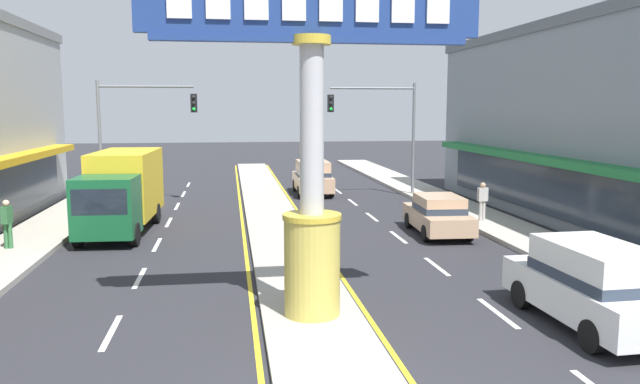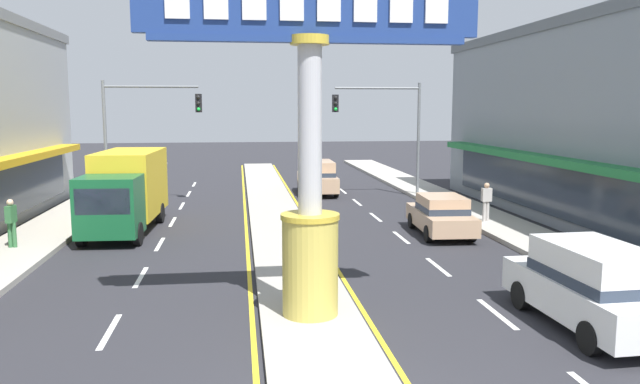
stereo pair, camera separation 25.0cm
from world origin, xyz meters
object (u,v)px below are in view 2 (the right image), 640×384
Objects in this scene: pedestrian_near_kerb at (11,220)px; pedestrian_far_side at (486,200)px; sedan_near_left_lane at (441,215)px; district_sign at (310,148)px; suv_far_right_lane at (317,177)px; suv_near_right_lane at (592,285)px; box_truck_mid_left_lane at (126,188)px; traffic_light_right_side at (387,119)px; traffic_light_left_side at (141,120)px.

pedestrian_near_kerb reaches higher than pedestrian_far_side.
district_sign is at bearing -124.31° from sedan_near_left_lane.
suv_far_right_lane is 2.87× the size of pedestrian_far_side.
box_truck_mid_left_lane is at bearing 133.65° from suv_near_right_lane.
traffic_light_right_side is at bearing -24.88° from suv_far_right_lane.
traffic_light_left_side is 15.92m from sedan_near_left_lane.
pedestrian_far_side is (2.45, 11.85, 0.11)m from suv_near_right_lane.
traffic_light_right_side is 0.89× the size of box_truck_mid_left_lane.
suv_far_right_lane is 2.81× the size of pedestrian_near_kerb.
traffic_light_right_side is (12.78, 0.88, 0.00)m from traffic_light_left_side.
box_truck_mid_left_lane is (-12.14, 12.72, 0.71)m from suv_near_right_lane.
suv_near_right_lane is at bearing -81.49° from suv_far_right_lane.
box_truck_mid_left_lane reaches higher than sedan_near_left_lane.
district_sign is at bearing -62.06° from box_truck_mid_left_lane.
sedan_near_left_lane is at bearing -91.63° from traffic_light_right_side.
traffic_light_right_side reaches higher than pedestrian_far_side.
sedan_near_left_lane is (3.30, -11.80, -0.20)m from suv_far_right_lane.
suv_near_right_lane is 2.83× the size of pedestrian_near_kerb.
traffic_light_right_side is 5.13m from suv_far_right_lane.
suv_near_right_lane is at bearing -12.45° from district_sign.
box_truck_mid_left_lane is 4.33× the size of pedestrian_far_side.
pedestrian_near_kerb is at bearing 148.69° from suv_near_right_lane.
suv_far_right_lane is (-3.30, 22.08, 0.00)m from suv_near_right_lane.
box_truck_mid_left_lane is at bearing 176.60° from pedestrian_far_side.
pedestrian_far_side is (2.45, 1.57, 0.30)m from sedan_near_left_lane.
district_sign is 1.24× the size of traffic_light_right_side.
pedestrian_far_side is at bearing 8.11° from pedestrian_near_kerb.
pedestrian_near_kerb is at bearing -105.48° from traffic_light_left_side.
box_truck_mid_left_lane is (-12.42, -7.70, -2.55)m from traffic_light_right_side.
pedestrian_near_kerb is at bearing -133.16° from box_truck_mid_left_lane.
sedan_near_left_lane is (-0.29, -10.13, -3.46)m from traffic_light_right_side.
pedestrian_far_side is at bearing 78.33° from suv_near_right_lane.
sedan_near_left_lane is at bearing -11.35° from box_truck_mid_left_lane.
suv_far_right_lane is (9.19, 2.54, -3.26)m from traffic_light_left_side.
pedestrian_near_kerb is at bearing -176.40° from sedan_near_left_lane.
pedestrian_near_kerb is (-12.02, -12.76, 0.13)m from suv_far_right_lane.
traffic_light_left_side is 7.29m from box_truck_mid_left_lane.
traffic_light_left_side and traffic_light_right_side have the same top height.
traffic_light_left_side is 12.81m from traffic_light_right_side.
district_sign is 4.67× the size of pedestrian_near_kerb.
sedan_near_left_lane is at bearing 90.03° from suv_near_right_lane.
district_sign reaches higher than traffic_light_left_side.
traffic_light_right_side is at bearing 89.21° from suv_near_right_lane.
suv_near_right_lane is at bearing -101.67° from pedestrian_far_side.
pedestrian_near_kerb reaches higher than sedan_near_left_lane.
traffic_light_right_side is 1.33× the size of suv_near_right_lane.
traffic_light_right_side is 20.68m from suv_near_right_lane.
suv_near_right_lane is at bearing -46.35° from box_truck_mid_left_lane.
district_sign reaches higher than sedan_near_left_lane.
district_sign is 1.65× the size of suv_near_right_lane.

